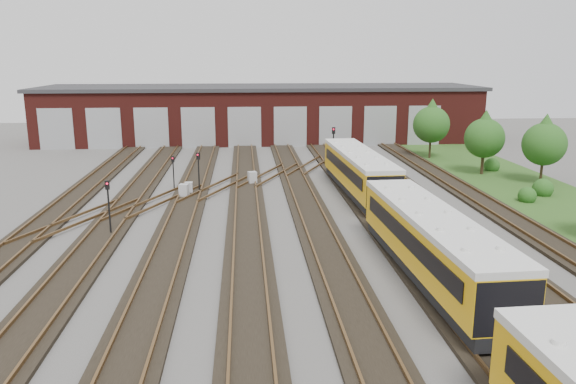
{
  "coord_description": "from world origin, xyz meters",
  "views": [
    {
      "loc": [
        -2.11,
        -27.27,
        9.72
      ],
      "look_at": [
        0.41,
        4.51,
        2.0
      ],
      "focal_mm": 35.0,
      "sensor_mm": 36.0,
      "label": 1
    }
  ],
  "objects": [
    {
      "name": "ground",
      "position": [
        0.0,
        0.0,
        0.0
      ],
      "size": [
        120.0,
        120.0,
        0.0
      ],
      "primitive_type": "plane",
      "color": "#44423F",
      "rests_on": "ground"
    },
    {
      "name": "track_network",
      "position": [
        -0.17,
        0.59,
        0.11
      ],
      "size": [
        30.4,
        70.0,
        0.33
      ],
      "color": "black",
      "rests_on": "ground"
    },
    {
      "name": "maintenance_shed",
      "position": [
        -0.01,
        39.97,
        3.2
      ],
      "size": [
        51.0,
        12.5,
        6.35
      ],
      "color": "#4B1612",
      "rests_on": "ground"
    },
    {
      "name": "grass_verge",
      "position": [
        19.0,
        10.0,
        0.03
      ],
      "size": [
        8.0,
        55.0,
        0.05
      ],
      "primitive_type": "cube",
      "color": "#264C19",
      "rests_on": "ground"
    },
    {
      "name": "metro_train",
      "position": [
        6.0,
        -4.58,
        1.77
      ],
      "size": [
        2.93,
        45.67,
        2.81
      ],
      "rotation": [
        0.0,
        0.0,
        0.04
      ],
      "color": "black",
      "rests_on": "ground"
    },
    {
      "name": "signal_mast_0",
      "position": [
        -9.59,
        3.23,
        2.0
      ],
      "size": [
        0.27,
        0.25,
        3.13
      ],
      "rotation": [
        0.0,
        0.0,
        0.19
      ],
      "color": "black",
      "rests_on": "ground"
    },
    {
      "name": "signal_mast_1",
      "position": [
        -7.34,
        13.87,
        1.66
      ],
      "size": [
        0.23,
        0.22,
        2.59
      ],
      "rotation": [
        0.0,
        0.0,
        -0.11
      ],
      "color": "black",
      "rests_on": "ground"
    },
    {
      "name": "signal_mast_2",
      "position": [
        -5.44,
        13.26,
        1.89
      ],
      "size": [
        0.28,
        0.27,
        2.93
      ],
      "rotation": [
        0.0,
        0.0,
        -0.3
      ],
      "color": "black",
      "rests_on": "ground"
    },
    {
      "name": "signal_mast_3",
      "position": [
        5.57,
        20.13,
        2.43
      ],
      "size": [
        0.31,
        0.29,
        3.83
      ],
      "rotation": [
        0.0,
        0.0,
        -0.21
      ],
      "color": "black",
      "rests_on": "ground"
    },
    {
      "name": "relay_cabinet_1",
      "position": [
        -6.14,
        12.61,
        0.45
      ],
      "size": [
        0.54,
        0.45,
        0.9
      ],
      "primitive_type": "cube",
      "rotation": [
        0.0,
        0.0,
        0.01
      ],
      "color": "#AFB0B4",
      "rests_on": "ground"
    },
    {
      "name": "relay_cabinet_2",
      "position": [
        -6.36,
        11.38,
        0.51
      ],
      "size": [
        0.73,
        0.66,
        1.03
      ],
      "primitive_type": "cube",
      "rotation": [
        0.0,
        0.0,
        -0.26
      ],
      "color": "#AFB0B4",
      "rests_on": "ground"
    },
    {
      "name": "relay_cabinet_3",
      "position": [
        -1.51,
        15.33,
        0.52
      ],
      "size": [
        0.75,
        0.68,
        1.04
      ],
      "primitive_type": "cube",
      "rotation": [
        0.0,
        0.0,
        0.29
      ],
      "color": "#AFB0B4",
      "rests_on": "ground"
    },
    {
      "name": "relay_cabinet_4",
      "position": [
        6.46,
        15.92,
        0.44
      ],
      "size": [
        0.55,
        0.47,
        0.89
      ],
      "primitive_type": "cube",
      "rotation": [
        0.0,
        0.0,
        -0.04
      ],
      "color": "#AFB0B4",
      "rests_on": "ground"
    },
    {
      "name": "tree_0",
      "position": [
        16.0,
        25.65,
        3.73
      ],
      "size": [
        3.51,
        3.51,
        5.81
      ],
      "color": "#322416",
      "rests_on": "ground"
    },
    {
      "name": "tree_1",
      "position": [
        17.88,
        17.69,
        3.5
      ],
      "size": [
        3.29,
        3.29,
        5.45
      ],
      "color": "#322416",
      "rests_on": "ground"
    },
    {
      "name": "tree_2",
      "position": [
        21.02,
        13.95,
        3.53
      ],
      "size": [
        3.32,
        3.32,
        5.5
      ],
      "color": "#322416",
      "rests_on": "ground"
    },
    {
      "name": "bush_0",
      "position": [
        17.17,
        8.55,
        0.62
      ],
      "size": [
        1.24,
        1.24,
        1.24
      ],
      "primitive_type": "sphere",
      "color": "#214C15",
      "rests_on": "ground"
    },
    {
      "name": "bush_1",
      "position": [
        19.17,
        10.21,
        0.73
      ],
      "size": [
        1.46,
        1.46,
        1.46
      ],
      "primitive_type": "sphere",
      "color": "#214C15",
      "rests_on": "ground"
    },
    {
      "name": "bush_2",
      "position": [
        19.39,
        19.15,
        0.67
      ],
      "size": [
        1.34,
        1.34,
        1.34
      ],
      "primitive_type": "sphere",
      "color": "#214C15",
      "rests_on": "ground"
    }
  ]
}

